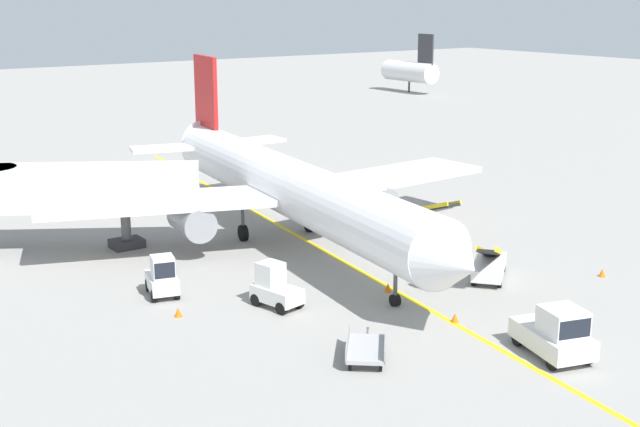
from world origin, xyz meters
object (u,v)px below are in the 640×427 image
(ground_crew_marshaller, at_px, (429,273))
(airliner, at_px, (286,186))
(safety_cone_wingtip_left, at_px, (455,317))
(baggage_cart_loaded, at_px, (366,348))
(baggage_tug_near_wing, at_px, (162,278))
(belt_loader_aft_hold, at_px, (489,264))
(safety_cone_nose_left, at_px, (465,252))
(safety_cone_nose_right, at_px, (602,273))
(safety_cone_tail_area, at_px, (388,287))
(pushback_tug, at_px, (556,334))
(belt_loader_forward_hold, at_px, (427,220))
(jet_bridge, at_px, (68,189))
(safety_cone_wingtip_right, at_px, (178,312))
(baggage_tug_by_cargo_door, at_px, (275,288))

(ground_crew_marshaller, bearing_deg, airliner, 95.56)
(airliner, xyz_separation_m, safety_cone_wingtip_left, (-0.73, -15.08, -3.20))
(airliner, relative_size, baggage_cart_loaded, 10.35)
(baggage_tug_near_wing, xyz_separation_m, belt_loader_aft_hold, (14.92, -7.17, -0.15))
(airliner, xyz_separation_m, safety_cone_nose_left, (6.78, -7.97, -3.20))
(baggage_tug_near_wing, relative_size, safety_cone_nose_right, 6.02)
(safety_cone_nose_right, relative_size, safety_cone_tail_area, 1.00)
(safety_cone_wingtip_left, bearing_deg, belt_loader_aft_hold, 31.41)
(ground_crew_marshaller, distance_m, safety_cone_wingtip_left, 4.29)
(pushback_tug, bearing_deg, baggage_tug_near_wing, 122.52)
(baggage_tug_near_wing, bearing_deg, baggage_cart_loaded, -72.79)
(belt_loader_forward_hold, xyz_separation_m, safety_cone_nose_right, (1.69, -11.77, -0.56))
(belt_loader_forward_hold, bearing_deg, baggage_tug_near_wing, -175.42)
(belt_loader_aft_hold, bearing_deg, belt_loader_forward_hold, 68.47)
(belt_loader_forward_hold, distance_m, baggage_cart_loaded, 19.66)
(jet_bridge, xyz_separation_m, ground_crew_marshaller, (12.05, -17.20, -2.63))
(baggage_tug_near_wing, bearing_deg, safety_cone_wingtip_right, -101.45)
(jet_bridge, height_order, safety_cone_wingtip_right, jet_bridge)
(baggage_tug_near_wing, relative_size, baggage_cart_loaded, 0.78)
(airliner, xyz_separation_m, ground_crew_marshaller, (1.10, -11.26, -2.51))
(airliner, xyz_separation_m, baggage_tug_near_wing, (-10.01, -4.47, -2.49))
(baggage_cart_loaded, bearing_deg, belt_loader_forward_hold, 41.31)
(ground_crew_marshaller, xyz_separation_m, safety_cone_tail_area, (-1.72, 1.03, -0.69))
(belt_loader_forward_hold, distance_m, safety_cone_wingtip_left, 15.09)
(safety_cone_nose_right, distance_m, safety_cone_tail_area, 11.56)
(pushback_tug, xyz_separation_m, safety_cone_nose_right, (10.04, 5.35, -0.77))
(baggage_tug_near_wing, xyz_separation_m, safety_cone_wingtip_right, (-0.60, -2.94, -0.71))
(baggage_tug_near_wing, distance_m, ground_crew_marshaller, 13.02)
(pushback_tug, bearing_deg, ground_crew_marshaller, 82.73)
(pushback_tug, distance_m, safety_cone_nose_right, 11.40)
(ground_crew_marshaller, xyz_separation_m, safety_cone_nose_right, (8.91, -3.51, -0.69))
(baggage_tug_near_wing, relative_size, belt_loader_aft_hold, 0.57)
(baggage_cart_loaded, bearing_deg, safety_cone_tail_area, 44.67)
(ground_crew_marshaller, relative_size, safety_cone_tail_area, 3.86)
(safety_cone_nose_right, bearing_deg, airliner, 124.11)
(pushback_tug, bearing_deg, safety_cone_nose_left, 60.69)
(belt_loader_aft_hold, bearing_deg, ground_crew_marshaller, 174.34)
(baggage_cart_loaded, relative_size, safety_cone_wingtip_right, 7.75)
(jet_bridge, distance_m, safety_cone_wingtip_right, 13.76)
(belt_loader_forward_hold, relative_size, ground_crew_marshaller, 3.03)
(baggage_tug_near_wing, relative_size, safety_cone_nose_left, 6.02)
(baggage_tug_by_cargo_door, xyz_separation_m, safety_cone_nose_left, (13.07, 0.81, -0.71))
(belt_loader_aft_hold, bearing_deg, jet_bridge, 132.06)
(airliner, height_order, safety_cone_nose_right, airliner)
(belt_loader_forward_hold, bearing_deg, safety_cone_nose_right, -81.83)
(jet_bridge, relative_size, belt_loader_forward_hold, 2.39)
(safety_cone_wingtip_right, distance_m, safety_cone_tail_area, 10.37)
(safety_cone_wingtip_left, bearing_deg, baggage_cart_loaded, -171.05)
(jet_bridge, distance_m, safety_cone_wingtip_left, 23.61)
(baggage_cart_loaded, distance_m, safety_cone_wingtip_right, 9.53)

